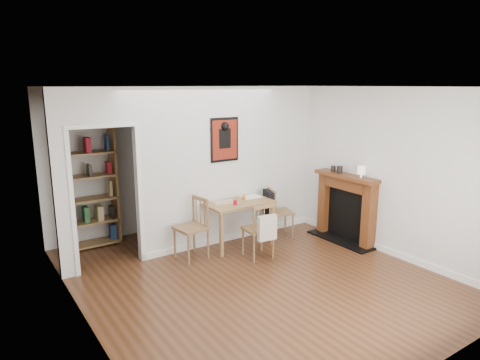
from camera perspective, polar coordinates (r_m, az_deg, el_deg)
ground at (r=6.18m, az=1.55°, el=-12.56°), size 5.20×5.20×0.00m
room_shell at (r=6.91m, az=-4.20°, el=1.49°), size 5.20×5.20×5.20m
dining_table at (r=7.05m, az=-0.34°, el=-3.56°), size 1.11×0.70×0.75m
chair_left at (r=6.62m, az=-6.55°, el=-6.47°), size 0.53×0.53×0.95m
chair_right at (r=7.53m, az=5.26°, el=-4.24°), size 0.59×0.55×0.87m
chair_front at (r=6.62m, az=2.48°, el=-6.62°), size 0.48×0.53×0.88m
bookshelf at (r=7.34m, az=-19.35°, el=-1.00°), size 0.84×0.34×2.00m
fireplace at (r=7.51m, az=13.99°, el=-3.30°), size 0.45×1.25×1.16m
red_glass at (r=6.81m, az=-0.65°, el=-2.99°), size 0.06×0.06×0.08m
orange_fruit at (r=7.16m, az=0.54°, el=-2.25°), size 0.07×0.07×0.07m
placemat at (r=6.98m, az=-2.00°, el=-2.94°), size 0.43×0.36×0.00m
notebook at (r=7.28m, az=1.43°, el=-2.24°), size 0.33×0.25×0.02m
mantel_lamp at (r=7.08m, az=15.88°, el=1.19°), size 0.13×0.13×0.20m
ceramic_jar_a at (r=7.43m, az=13.15°, el=1.37°), size 0.10×0.10×0.12m
ceramic_jar_b at (r=7.52m, az=12.34°, el=1.48°), size 0.08×0.08×0.10m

